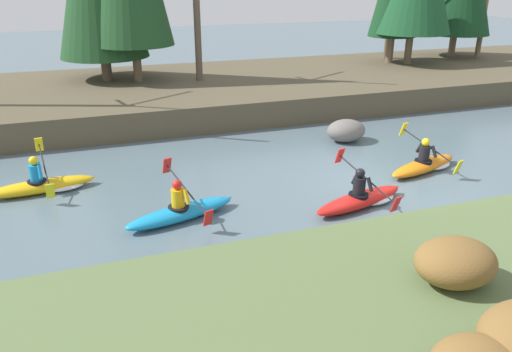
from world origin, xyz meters
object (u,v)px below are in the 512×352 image
object	(u,v)px
kayaker_middle	(363,198)
kayaker_far_back	(45,185)
boulder_midstream	(346,131)
kayaker_trailing	(182,211)
kayaker_lead	(426,164)

from	to	relation	value
kayaker_middle	kayaker_far_back	bearing A→B (deg)	139.65
kayaker_far_back	boulder_midstream	bearing A→B (deg)	-0.49
kayaker_trailing	boulder_midstream	bearing A→B (deg)	14.99
kayaker_middle	boulder_midstream	bearing A→B (deg)	50.68
kayaker_trailing	boulder_midstream	distance (m)	7.47
kayaker_lead	kayaker_far_back	xyz separation A→B (m)	(-10.30, 1.97, 0.00)
kayaker_far_back	boulder_midstream	world-z (taller)	kayaker_far_back
kayaker_lead	kayaker_trailing	size ratio (longest dim) A/B	1.00
kayaker_middle	kayaker_trailing	size ratio (longest dim) A/B	1.00
kayaker_trailing	kayaker_far_back	world-z (taller)	same
kayaker_middle	boulder_midstream	distance (m)	5.04
boulder_midstream	kayaker_lead	bearing A→B (deg)	-74.36
kayaker_lead	boulder_midstream	xyz separation A→B (m)	(-0.88, 3.15, 0.18)
kayaker_lead	kayaker_far_back	size ratio (longest dim) A/B	0.99
kayaker_middle	kayaker_trailing	distance (m)	4.39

